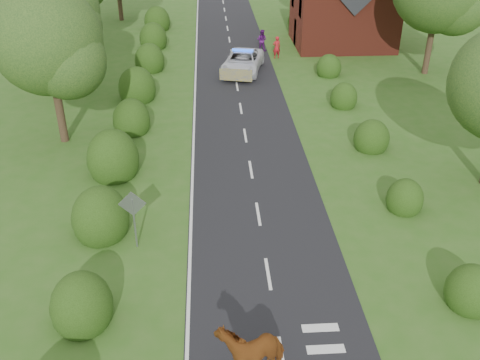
{
  "coord_description": "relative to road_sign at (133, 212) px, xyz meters",
  "views": [
    {
      "loc": [
        -1.99,
        -15.25,
        12.84
      ],
      "look_at": [
        -0.74,
        4.77,
        1.3
      ],
      "focal_mm": 40.0,
      "sensor_mm": 36.0,
      "label": 1
    }
  ],
  "objects": [
    {
      "name": "pedestrian_purple",
      "position": [
        7.53,
        26.52,
        -0.78
      ],
      "size": [
        1.06,
        0.97,
        1.76
      ],
      "primitive_type": "imported",
      "rotation": [
        0.0,
        0.0,
        2.69
      ],
      "color": "#561566",
      "rests_on": "ground"
    },
    {
      "name": "hedgerow_left",
      "position": [
        -1.51,
        9.69,
        -0.91
      ],
      "size": [
        2.75,
        50.41,
        3.0
      ],
      "color": "#1C380E",
      "rests_on": "ground"
    },
    {
      "name": "road_markings",
      "position": [
        3.4,
        10.93,
        -1.63
      ],
      "size": [
        4.96,
        70.0,
        0.01
      ],
      "color": "white",
      "rests_on": "road"
    },
    {
      "name": "hedgerow_right",
      "position": [
        11.6,
        9.21,
        -1.1
      ],
      "size": [
        2.1,
        45.78,
        2.1
      ],
      "color": "#1C380E",
      "rests_on": "ground"
    },
    {
      "name": "tree_left_a",
      "position": [
        -4.75,
        9.86,
        3.69
      ],
      "size": [
        5.74,
        5.6,
        8.38
      ],
      "color": "#332316",
      "rests_on": "ground"
    },
    {
      "name": "police_van",
      "position": [
        5.59,
        21.13,
        -0.88
      ],
      "size": [
        3.79,
        6.04,
        1.7
      ],
      "rotation": [
        0.0,
        0.0,
        -0.24
      ],
      "color": "silver",
      "rests_on": "ground"
    },
    {
      "name": "tree_left_b",
      "position": [
        -6.25,
        17.86,
        3.39
      ],
      "size": [
        5.74,
        5.6,
        8.07
      ],
      "color": "#332316",
      "rests_on": "ground"
    },
    {
      "name": "pedestrian_red",
      "position": [
        8.51,
        24.39,
        -0.78
      ],
      "size": [
        0.73,
        0.58,
        1.74
      ],
      "primitive_type": "imported",
      "rotation": [
        0.0,
        0.0,
        3.42
      ],
      "color": "#B31920",
      "rests_on": "ground"
    },
    {
      "name": "road",
      "position": [
        5.0,
        13.0,
        -1.64
      ],
      "size": [
        6.0,
        70.0,
        0.02
      ],
      "primitive_type": "cube",
      "color": "black",
      "rests_on": "ground"
    },
    {
      "name": "road_sign",
      "position": [
        0.0,
        0.0,
        0.0
      ],
      "size": [
        1.06,
        0.08,
        2.53
      ],
      "color": "gray",
      "rests_on": "ground"
    },
    {
      "name": "cow",
      "position": [
        4.01,
        -6.32,
        -0.86
      ],
      "size": [
        2.51,
        1.93,
        1.58
      ],
      "primitive_type": "imported",
      "rotation": [
        0.0,
        0.0,
        -1.19
      ],
      "color": "brown",
      "rests_on": "ground"
    },
    {
      "name": "ground",
      "position": [
        5.0,
        -2.0,
        -1.65
      ],
      "size": [
        120.0,
        120.0,
        0.0
      ],
      "primitive_type": "plane",
      "color": "#31601A"
    }
  ]
}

